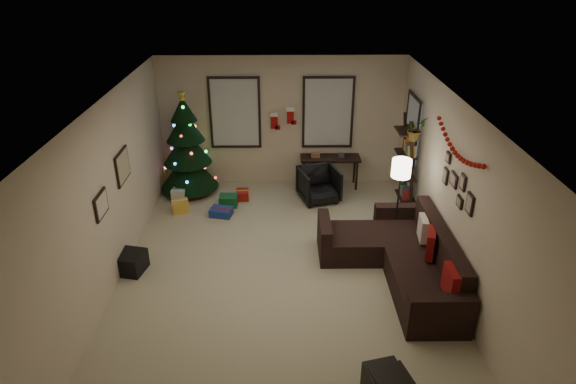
# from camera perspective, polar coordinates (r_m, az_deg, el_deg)

# --- Properties ---
(floor) EXTENTS (7.00, 7.00, 0.00)m
(floor) POSITION_cam_1_polar(r_m,az_deg,el_deg) (7.85, -0.69, -9.52)
(floor) COLOR tan
(floor) RESTS_ON ground
(ceiling) EXTENTS (7.00, 7.00, 0.00)m
(ceiling) POSITION_cam_1_polar(r_m,az_deg,el_deg) (6.65, -0.81, 9.76)
(ceiling) COLOR white
(ceiling) RESTS_ON floor
(wall_back) EXTENTS (5.00, 0.00, 5.00)m
(wall_back) POSITION_cam_1_polar(r_m,az_deg,el_deg) (10.39, -0.74, 8.06)
(wall_back) COLOR beige
(wall_back) RESTS_ON floor
(wall_left) EXTENTS (0.00, 7.00, 7.00)m
(wall_left) POSITION_cam_1_polar(r_m,az_deg,el_deg) (7.58, -20.02, -0.74)
(wall_left) COLOR beige
(wall_left) RESTS_ON floor
(wall_right) EXTENTS (0.00, 7.00, 7.00)m
(wall_right) POSITION_cam_1_polar(r_m,az_deg,el_deg) (7.56, 18.56, -0.55)
(wall_right) COLOR beige
(wall_right) RESTS_ON floor
(window_back_left) EXTENTS (1.05, 0.06, 1.50)m
(window_back_left) POSITION_cam_1_polar(r_m,az_deg,el_deg) (10.35, -6.08, 8.99)
(window_back_left) COLOR #728CB2
(window_back_left) RESTS_ON wall_back
(window_back_right) EXTENTS (1.05, 0.06, 1.50)m
(window_back_right) POSITION_cam_1_polar(r_m,az_deg,el_deg) (10.34, 4.59, 9.05)
(window_back_right) COLOR #728CB2
(window_back_right) RESTS_ON wall_back
(window_right_wall) EXTENTS (0.06, 0.90, 1.30)m
(window_right_wall) POSITION_cam_1_polar(r_m,az_deg,el_deg) (9.75, 14.03, 6.98)
(window_right_wall) COLOR #728CB2
(window_right_wall) RESTS_ON wall_right
(christmas_tree) EXTENTS (1.17, 1.17, 2.19)m
(christmas_tree) POSITION_cam_1_polar(r_m,az_deg,el_deg) (10.27, -11.48, 4.65)
(christmas_tree) COLOR black
(christmas_tree) RESTS_ON floor
(presents) EXTENTS (1.50, 1.00, 0.28)m
(presents) POSITION_cam_1_polar(r_m,az_deg,el_deg) (9.87, -8.94, -1.10)
(presents) COLOR maroon
(presents) RESTS_ON floor
(sofa) EXTENTS (1.85, 2.70, 0.86)m
(sofa) POSITION_cam_1_polar(r_m,az_deg,el_deg) (7.94, 12.85, -7.34)
(sofa) COLOR black
(sofa) RESTS_ON floor
(pillow_red_a) EXTENTS (0.11, 0.41, 0.41)m
(pillow_red_a) POSITION_cam_1_polar(r_m,az_deg,el_deg) (6.95, 18.11, -9.82)
(pillow_red_a) COLOR maroon
(pillow_red_a) RESTS_ON sofa
(pillow_red_b) EXTENTS (0.24, 0.43, 0.42)m
(pillow_red_b) POSITION_cam_1_polar(r_m,az_deg,el_deg) (7.72, 16.01, -5.64)
(pillow_red_b) COLOR maroon
(pillow_red_b) RESTS_ON sofa
(pillow_cream) EXTENTS (0.15, 0.38, 0.37)m
(pillow_cream) POSITION_cam_1_polar(r_m,az_deg,el_deg) (8.09, 15.18, -4.04)
(pillow_cream) COLOR beige
(pillow_cream) RESTS_ON sofa
(ottoman_far) EXTENTS (0.48, 0.48, 0.37)m
(ottoman_far) POSITION_cam_1_polar(r_m,az_deg,el_deg) (6.07, 10.92, -20.71)
(ottoman_far) COLOR black
(ottoman_far) RESTS_ON floor
(desk) EXTENTS (1.24, 0.44, 0.67)m
(desk) POSITION_cam_1_polar(r_m,az_deg,el_deg) (10.44, 4.85, 3.60)
(desk) COLOR black
(desk) RESTS_ON floor
(desk_chair) EXTENTS (0.82, 0.79, 0.69)m
(desk_chair) POSITION_cam_1_polar(r_m,az_deg,el_deg) (9.92, 3.55, 0.85)
(desk_chair) COLOR black
(desk_chair) RESTS_ON floor
(bookshelf) EXTENTS (0.30, 0.56, 1.92)m
(bookshelf) POSITION_cam_1_polar(r_m,az_deg,el_deg) (9.41, 13.44, 2.60)
(bookshelf) COLOR black
(bookshelf) RESTS_ON floor
(potted_plant) EXTENTS (0.63, 0.61, 0.53)m
(potted_plant) POSITION_cam_1_polar(r_m,az_deg,el_deg) (8.91, 14.32, 7.39)
(potted_plant) COLOR #4C4C4C
(potted_plant) RESTS_ON bookshelf
(floor_lamp) EXTENTS (0.32, 0.32, 1.51)m
(floor_lamp) POSITION_cam_1_polar(r_m,az_deg,el_deg) (8.35, 12.78, 2.05)
(floor_lamp) COLOR black
(floor_lamp) RESTS_ON floor
(art_map) EXTENTS (0.04, 0.60, 0.50)m
(art_map) POSITION_cam_1_polar(r_m,az_deg,el_deg) (8.19, -18.41, 2.81)
(art_map) COLOR black
(art_map) RESTS_ON wall_left
(art_abstract) EXTENTS (0.04, 0.45, 0.35)m
(art_abstract) POSITION_cam_1_polar(r_m,az_deg,el_deg) (7.31, -20.60, -1.37)
(art_abstract) COLOR black
(art_abstract) RESTS_ON wall_left
(gallery) EXTENTS (0.03, 1.25, 0.54)m
(gallery) POSITION_cam_1_polar(r_m,az_deg,el_deg) (7.40, 18.82, 0.73)
(gallery) COLOR black
(gallery) RESTS_ON wall_right
(garland) EXTENTS (0.08, 1.90, 0.30)m
(garland) POSITION_cam_1_polar(r_m,az_deg,el_deg) (7.33, 18.82, 4.98)
(garland) COLOR #A5140C
(garland) RESTS_ON wall_right
(stocking_left) EXTENTS (0.20, 0.05, 0.36)m
(stocking_left) POSITION_cam_1_polar(r_m,az_deg,el_deg) (10.32, -1.54, 8.17)
(stocking_left) COLOR #990F0C
(stocking_left) RESTS_ON wall_back
(stocking_right) EXTENTS (0.20, 0.05, 0.36)m
(stocking_right) POSITION_cam_1_polar(r_m,az_deg,el_deg) (10.17, 0.33, 8.75)
(stocking_right) COLOR #990F0C
(stocking_right) RESTS_ON wall_back
(storage_bin) EXTENTS (0.72, 0.56, 0.32)m
(storage_bin) POSITION_cam_1_polar(r_m,az_deg,el_deg) (8.29, -18.26, -7.54)
(storage_bin) COLOR black
(storage_bin) RESTS_ON floor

